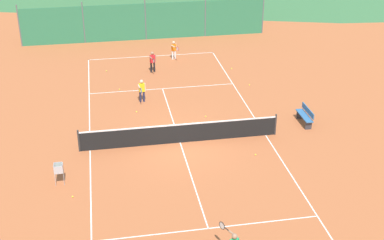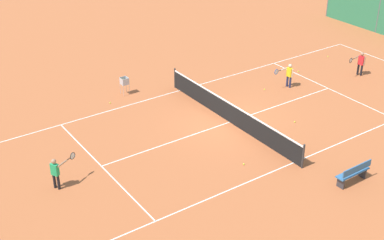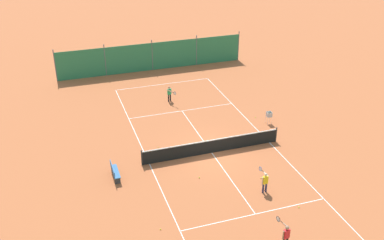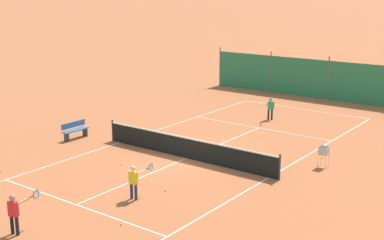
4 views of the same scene
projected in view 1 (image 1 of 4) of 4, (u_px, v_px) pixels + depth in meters
The scene contains 17 objects.
ground_plane at pixel (180, 143), 24.62m from camera, with size 600.00×600.00×0.00m, color #B25B33.
court_line_markings at pixel (180, 143), 24.62m from camera, with size 8.25×23.85×0.01m.
tennis_net at pixel (180, 133), 24.40m from camera, with size 9.18×0.08×1.06m.
windscreen_fence_far at pixel (146, 22), 37.68m from camera, with size 17.28×0.08×2.90m.
player_far_baseline at pixel (153, 61), 32.18m from camera, with size 0.44×1.11×1.31m.
player_near_service at pixel (174, 49), 34.27m from camera, with size 0.39×1.04×1.20m.
player_far_service at pixel (142, 89), 28.31m from camera, with size 0.43×1.06×1.26m.
tennis_ball_mid_court at pixel (206, 117), 26.98m from camera, with size 0.07×0.07×0.07m, color #CCE033.
tennis_ball_alley_left at pixel (73, 197), 20.69m from camera, with size 0.07×0.07×0.07m, color #CCE033.
tennis_ball_far_corner at pixel (106, 71), 32.63m from camera, with size 0.07×0.07×0.07m, color #CCE033.
tennis_ball_near_corner at pixel (232, 69), 32.98m from camera, with size 0.07×0.07×0.07m, color #CCE033.
tennis_ball_service_box at pixel (137, 112), 27.49m from camera, with size 0.07×0.07×0.07m, color #CCE033.
tennis_ball_by_net_left at pixel (256, 155), 23.57m from camera, with size 0.07×0.07×0.07m, color #CCE033.
tennis_ball_alley_right at pixel (250, 85), 30.67m from camera, with size 0.07×0.07×0.07m, color #CCE033.
tennis_ball_by_net_right at pixel (119, 89), 30.09m from camera, with size 0.07×0.07×0.07m, color #CCE033.
ball_hopper at pixel (58, 169), 21.29m from camera, with size 0.36×0.36×0.89m.
courtside_bench at pixel (305, 115), 26.15m from camera, with size 0.36×1.50×0.84m.
Camera 1 is at (-3.26, -21.31, 11.95)m, focal length 50.00 mm.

